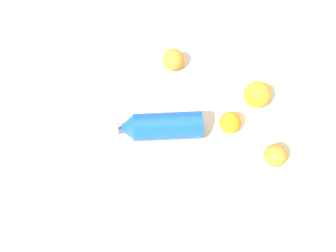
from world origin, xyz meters
TOP-DOWN VIEW (x-y plane):
  - ground_plane at (0.00, 0.00)m, footprint 2.40×2.40m
  - water_bottle at (-0.07, 0.01)m, footprint 0.25×0.14m
  - orange_0 at (0.19, -0.17)m, footprint 0.06×0.06m
  - orange_1 at (0.24, 0.03)m, footprint 0.08×0.08m
  - orange_2 at (0.05, 0.24)m, footprint 0.07×0.07m
  - orange_3 at (0.12, -0.04)m, footprint 0.06×0.06m

SIDE VIEW (x-z plane):
  - ground_plane at x=0.00m, z-range 0.00..0.00m
  - orange_3 at x=0.12m, z-range 0.00..0.06m
  - orange_0 at x=0.19m, z-range 0.00..0.06m
  - orange_2 at x=0.05m, z-range 0.00..0.07m
  - water_bottle at x=-0.07m, z-range 0.00..0.08m
  - orange_1 at x=0.24m, z-range 0.00..0.08m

